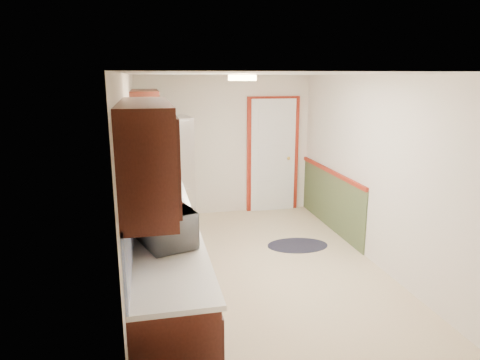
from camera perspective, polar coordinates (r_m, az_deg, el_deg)
name	(u,v)px	position (r m, az deg, el deg)	size (l,w,h in m)	color
room_shell	(263,178)	(5.05, 3.13, 0.21)	(3.20, 5.20, 2.52)	beige
kitchen_run	(159,225)	(4.71, -10.69, -5.96)	(0.63, 4.00, 2.20)	#33110B
back_wall_trim	(285,164)	(7.47, 5.98, 2.11)	(1.12, 2.30, 2.08)	maroon
ceiling_fixture	(242,78)	(4.65, 0.32, 13.49)	(0.30, 0.30, 0.06)	#FFD88C
microwave	(165,222)	(3.80, -9.96, -5.47)	(0.59, 0.33, 0.40)	white
refrigerator	(168,172)	(6.96, -9.57, 1.07)	(0.81, 0.78, 1.76)	#B7B7BC
rug	(298,245)	(6.28, 7.68, -8.62)	(0.87, 0.56, 0.01)	black
cooktop	(160,188)	(5.67, -10.64, -1.12)	(0.52, 0.62, 0.02)	black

